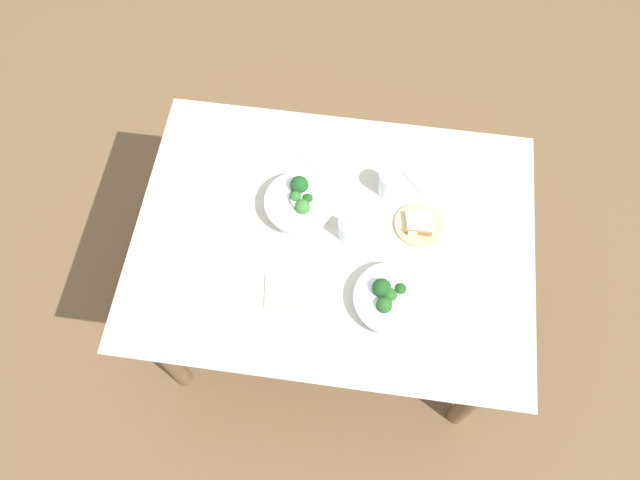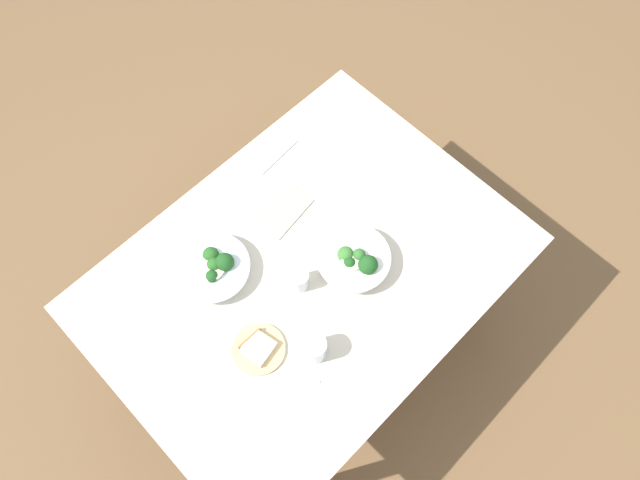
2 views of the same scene
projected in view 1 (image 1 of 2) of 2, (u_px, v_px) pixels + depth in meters
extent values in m
plane|color=brown|center=(330.00, 308.00, 2.86)|extent=(6.00, 6.00, 0.00)
cube|color=beige|center=(333.00, 237.00, 2.18)|extent=(1.41, 1.05, 0.01)
cube|color=brown|center=(333.00, 239.00, 2.20)|extent=(1.37, 1.01, 0.02)
cylinder|color=brown|center=(167.00, 356.00, 2.39)|extent=(0.07, 0.07, 0.72)
cylinder|color=brown|center=(474.00, 399.00, 2.32)|extent=(0.07, 0.07, 0.72)
cylinder|color=brown|center=(212.00, 178.00, 2.75)|extent=(0.07, 0.07, 0.72)
cylinder|color=brown|center=(479.00, 210.00, 2.68)|extent=(0.07, 0.07, 0.72)
cylinder|color=white|center=(300.00, 206.00, 2.21)|extent=(0.22, 0.22, 0.05)
cylinder|color=white|center=(299.00, 202.00, 2.18)|extent=(0.25, 0.25, 0.01)
sphere|color=#1E511E|center=(308.00, 199.00, 2.17)|extent=(0.04, 0.04, 0.04)
sphere|color=#1E511E|center=(299.00, 185.00, 2.19)|extent=(0.07, 0.07, 0.07)
sphere|color=#33702D|center=(296.00, 197.00, 2.17)|extent=(0.04, 0.04, 0.04)
sphere|color=#3D7A33|center=(302.00, 207.00, 2.16)|extent=(0.06, 0.06, 0.06)
cylinder|color=beige|center=(302.00, 199.00, 2.17)|extent=(0.08, 0.08, 0.01)
cylinder|color=white|center=(391.00, 301.00, 2.05)|extent=(0.23, 0.23, 0.04)
cylinder|color=white|center=(392.00, 298.00, 2.03)|extent=(0.26, 0.26, 0.01)
sphere|color=#1E511E|center=(400.00, 289.00, 2.03)|extent=(0.04, 0.04, 0.04)
sphere|color=#1E511E|center=(382.00, 288.00, 2.03)|extent=(0.06, 0.06, 0.06)
sphere|color=#286023|center=(384.00, 305.00, 2.01)|extent=(0.06, 0.06, 0.06)
sphere|color=#286023|center=(390.00, 295.00, 2.02)|extent=(0.05, 0.05, 0.05)
cylinder|color=beige|center=(394.00, 295.00, 2.02)|extent=(0.09, 0.09, 0.01)
cylinder|color=#D6B27A|center=(419.00, 225.00, 2.20)|extent=(0.17, 0.17, 0.01)
cube|color=beige|center=(419.00, 222.00, 2.18)|extent=(0.11, 0.10, 0.02)
cube|color=#9E703D|center=(419.00, 233.00, 2.16)|extent=(0.09, 0.01, 0.02)
cylinder|color=silver|center=(347.00, 229.00, 2.15)|extent=(0.07, 0.07, 0.08)
cylinder|color=silver|center=(389.00, 183.00, 2.22)|extent=(0.08, 0.08, 0.10)
cube|color=#B7B7BC|center=(305.00, 162.00, 2.31)|extent=(0.06, 0.04, 0.00)
cube|color=#B7B7BC|center=(315.00, 169.00, 2.30)|extent=(0.03, 0.03, 0.00)
cube|color=#B7B7BC|center=(411.00, 180.00, 2.28)|extent=(0.06, 0.07, 0.00)
cube|color=#B7B7BC|center=(421.00, 191.00, 2.26)|extent=(0.03, 0.03, 0.00)
cube|color=#B7B7BC|center=(243.00, 335.00, 2.02)|extent=(0.19, 0.02, 0.00)
cube|color=#B1A997|center=(294.00, 291.00, 2.09)|extent=(0.21, 0.15, 0.01)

